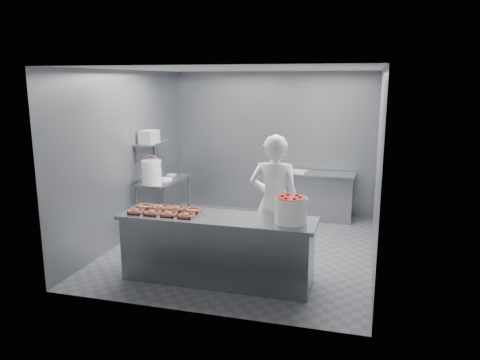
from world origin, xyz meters
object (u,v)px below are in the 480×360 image
object	(u,v)px
prep_table	(164,196)
glaze_bucket	(152,172)
worker	(274,204)
tray_0	(136,211)
tray_3	(186,215)
service_counter	(217,249)
tray_5	(161,207)
tray_1	(152,213)
tray_6	(177,209)
back_counter	(314,196)
tray_4	(145,206)
tray_2	(169,214)
strawberry_tub	(291,209)
tray_7	(194,210)
appliance	(149,137)

from	to	relation	value
prep_table	glaze_bucket	xyz separation A→B (m)	(-0.01, -0.44, 0.53)
worker	glaze_bucket	distance (m)	2.48
tray_0	tray_3	world-z (taller)	same
service_counter	tray_5	distance (m)	0.98
tray_0	glaze_bucket	xyz separation A→B (m)	(-0.56, 1.64, 0.19)
service_counter	tray_5	world-z (taller)	tray_5
tray_1	tray_6	size ratio (longest dim) A/B	1.00
back_counter	glaze_bucket	bearing A→B (deg)	-145.76
tray_4	worker	xyz separation A→B (m)	(1.73, 0.47, 0.04)
tray_2	glaze_bucket	bearing A→B (deg)	122.39
tray_6	worker	xyz separation A→B (m)	(1.26, 0.47, 0.04)
prep_table	tray_1	size ratio (longest dim) A/B	6.40
service_counter	tray_6	size ratio (longest dim) A/B	13.88
tray_4	strawberry_tub	size ratio (longest dim) A/B	0.47
glaze_bucket	tray_3	bearing A→B (deg)	-52.03
tray_3	tray_6	size ratio (longest dim) A/B	1.00
back_counter	tray_2	xyz separation A→B (m)	(-1.51, -3.38, 0.47)
tray_3	strawberry_tub	size ratio (longest dim) A/B	0.47
tray_0	tray_6	size ratio (longest dim) A/B	1.00
prep_table	tray_7	world-z (taller)	tray_7
tray_5	glaze_bucket	distance (m)	1.61
tray_4	strawberry_tub	xyz separation A→B (m)	(2.06, -0.14, 0.16)
back_counter	tray_3	xyz separation A→B (m)	(-1.27, -3.38, 0.47)
tray_2	tray_7	distance (m)	0.36
prep_table	tray_5	distance (m)	2.01
tray_0	tray_2	world-z (taller)	same
worker	strawberry_tub	world-z (taller)	worker
prep_table	back_counter	world-z (taller)	same
appliance	tray_7	bearing A→B (deg)	-40.42
back_counter	tray_7	world-z (taller)	tray_7
tray_0	tray_1	distance (m)	0.24
tray_4	tray_0	bearing A→B (deg)	-90.65
back_counter	tray_4	xyz separation A→B (m)	(-1.99, -3.12, 0.47)
tray_1	glaze_bucket	size ratio (longest dim) A/B	0.37
worker	tray_5	bearing A→B (deg)	17.62
service_counter	appliance	size ratio (longest dim) A/B	8.81
tray_7	back_counter	bearing A→B (deg)	67.81
service_counter	tray_3	world-z (taller)	tray_3
prep_table	tray_2	bearing A→B (deg)	-63.56
tray_7	strawberry_tub	world-z (taller)	strawberry_tub
service_counter	tray_0	bearing A→B (deg)	-173.06
tray_2	tray_4	world-z (taller)	tray_2
service_counter	tray_6	xyz separation A→B (m)	(-0.61, 0.13, 0.47)
tray_3	tray_6	bearing A→B (deg)	132.01
prep_table	tray_3	size ratio (longest dim) A/B	6.40
service_counter	worker	bearing A→B (deg)	43.05
tray_2	tray_7	size ratio (longest dim) A/B	1.00
tray_7	appliance	distance (m)	2.33
tray_4	prep_table	bearing A→B (deg)	107.10
tray_1	tray_4	xyz separation A→B (m)	(-0.24, 0.27, -0.00)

